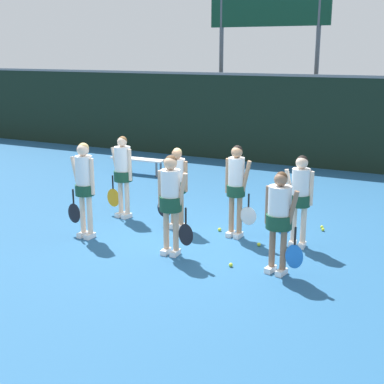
{
  "coord_description": "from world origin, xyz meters",
  "views": [
    {
      "loc": [
        4.23,
        -8.4,
        3.45
      ],
      "look_at": [
        0.04,
        0.07,
        0.93
      ],
      "focal_mm": 50.0,
      "sensor_mm": 36.0,
      "label": 1
    }
  ],
  "objects_px": {
    "tennis_ball_1": "(323,229)",
    "player_4": "(177,182)",
    "bench_courtside": "(138,161)",
    "player_6": "(300,194)",
    "player_5": "(236,184)",
    "tennis_ball_2": "(231,265)",
    "player_3": "(123,170)",
    "tennis_ball_3": "(322,227)",
    "player_1": "(171,196)",
    "player_2": "(280,214)",
    "tennis_ball_4": "(259,244)",
    "player_0": "(84,182)",
    "scoreboard": "(268,22)",
    "tennis_ball_0": "(220,229)"
  },
  "relations": [
    {
      "from": "player_1",
      "to": "player_6",
      "type": "bearing_deg",
      "value": 32.87
    },
    {
      "from": "player_4",
      "to": "tennis_ball_2",
      "type": "distance_m",
      "value": 2.4
    },
    {
      "from": "player_4",
      "to": "bench_courtside",
      "type": "bearing_deg",
      "value": 129.67
    },
    {
      "from": "tennis_ball_2",
      "to": "player_2",
      "type": "bearing_deg",
      "value": 7.67
    },
    {
      "from": "tennis_ball_4",
      "to": "tennis_ball_2",
      "type": "bearing_deg",
      "value": -94.82
    },
    {
      "from": "player_1",
      "to": "player_2",
      "type": "relative_size",
      "value": 1.06
    },
    {
      "from": "player_6",
      "to": "tennis_ball_0",
      "type": "bearing_deg",
      "value": 172.83
    },
    {
      "from": "player_5",
      "to": "tennis_ball_4",
      "type": "height_order",
      "value": "player_5"
    },
    {
      "from": "player_3",
      "to": "player_6",
      "type": "bearing_deg",
      "value": 7.89
    },
    {
      "from": "scoreboard",
      "to": "player_3",
      "type": "relative_size",
      "value": 3.15
    },
    {
      "from": "tennis_ball_0",
      "to": "tennis_ball_3",
      "type": "relative_size",
      "value": 1.1
    },
    {
      "from": "player_0",
      "to": "player_6",
      "type": "height_order",
      "value": "player_0"
    },
    {
      "from": "player_2",
      "to": "player_5",
      "type": "relative_size",
      "value": 0.94
    },
    {
      "from": "bench_courtside",
      "to": "player_2",
      "type": "height_order",
      "value": "player_2"
    },
    {
      "from": "player_2",
      "to": "tennis_ball_0",
      "type": "relative_size",
      "value": 23.58
    },
    {
      "from": "bench_courtside",
      "to": "tennis_ball_1",
      "type": "distance_m",
      "value": 6.53
    },
    {
      "from": "player_0",
      "to": "player_5",
      "type": "bearing_deg",
      "value": 29.6
    },
    {
      "from": "player_5",
      "to": "tennis_ball_0",
      "type": "height_order",
      "value": "player_5"
    },
    {
      "from": "player_4",
      "to": "tennis_ball_3",
      "type": "height_order",
      "value": "player_4"
    },
    {
      "from": "player_6",
      "to": "bench_courtside",
      "type": "bearing_deg",
      "value": 144.51
    },
    {
      "from": "player_3",
      "to": "player_6",
      "type": "xyz_separation_m",
      "value": [
        3.79,
        -0.09,
        -0.03
      ]
    },
    {
      "from": "player_2",
      "to": "tennis_ball_1",
      "type": "height_order",
      "value": "player_2"
    },
    {
      "from": "bench_courtside",
      "to": "tennis_ball_1",
      "type": "relative_size",
      "value": 25.72
    },
    {
      "from": "player_1",
      "to": "tennis_ball_3",
      "type": "relative_size",
      "value": 27.35
    },
    {
      "from": "player_5",
      "to": "tennis_ball_1",
      "type": "distance_m",
      "value": 2.04
    },
    {
      "from": "player_1",
      "to": "tennis_ball_3",
      "type": "height_order",
      "value": "player_1"
    },
    {
      "from": "tennis_ball_3",
      "to": "tennis_ball_4",
      "type": "relative_size",
      "value": 0.96
    },
    {
      "from": "tennis_ball_1",
      "to": "tennis_ball_2",
      "type": "relative_size",
      "value": 0.96
    },
    {
      "from": "player_4",
      "to": "tennis_ball_4",
      "type": "distance_m",
      "value": 2.06
    },
    {
      "from": "scoreboard",
      "to": "tennis_ball_4",
      "type": "xyz_separation_m",
      "value": [
        2.87,
        -8.64,
        -4.29
      ]
    },
    {
      "from": "tennis_ball_1",
      "to": "player_6",
      "type": "bearing_deg",
      "value": -102.31
    },
    {
      "from": "player_3",
      "to": "tennis_ball_3",
      "type": "bearing_deg",
      "value": 24.75
    },
    {
      "from": "player_4",
      "to": "player_2",
      "type": "bearing_deg",
      "value": -28.47
    },
    {
      "from": "player_0",
      "to": "player_6",
      "type": "xyz_separation_m",
      "value": [
        3.73,
        1.29,
        -0.09
      ]
    },
    {
      "from": "tennis_ball_0",
      "to": "tennis_ball_1",
      "type": "height_order",
      "value": "tennis_ball_0"
    },
    {
      "from": "player_0",
      "to": "player_1",
      "type": "distance_m",
      "value": 1.87
    },
    {
      "from": "bench_courtside",
      "to": "player_1",
      "type": "xyz_separation_m",
      "value": [
        3.86,
        -5.09,
        0.66
      ]
    },
    {
      "from": "player_2",
      "to": "player_4",
      "type": "relative_size",
      "value": 1.02
    },
    {
      "from": "player_2",
      "to": "tennis_ball_3",
      "type": "distance_m",
      "value": 2.69
    },
    {
      "from": "player_3",
      "to": "bench_courtside",
      "type": "bearing_deg",
      "value": 127.07
    },
    {
      "from": "player_0",
      "to": "tennis_ball_0",
      "type": "xyz_separation_m",
      "value": [
        2.13,
        1.43,
        -1.05
      ]
    },
    {
      "from": "player_4",
      "to": "tennis_ball_0",
      "type": "bearing_deg",
      "value": 10.18
    },
    {
      "from": "scoreboard",
      "to": "player_3",
      "type": "xyz_separation_m",
      "value": [
        -0.31,
        -8.24,
        -3.3
      ]
    },
    {
      "from": "tennis_ball_1",
      "to": "tennis_ball_2",
      "type": "bearing_deg",
      "value": -110.9
    },
    {
      "from": "player_6",
      "to": "tennis_ball_1",
      "type": "bearing_deg",
      "value": 75.33
    },
    {
      "from": "player_2",
      "to": "tennis_ball_4",
      "type": "relative_size",
      "value": 24.76
    },
    {
      "from": "tennis_ball_1",
      "to": "player_4",
      "type": "bearing_deg",
      "value": -157.94
    },
    {
      "from": "player_5",
      "to": "tennis_ball_2",
      "type": "relative_size",
      "value": 26.14
    },
    {
      "from": "player_0",
      "to": "bench_courtside",
      "type": "bearing_deg",
      "value": 114.26
    },
    {
      "from": "player_3",
      "to": "player_6",
      "type": "relative_size",
      "value": 1.04
    }
  ]
}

